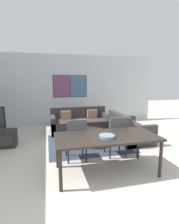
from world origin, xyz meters
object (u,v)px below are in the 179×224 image
dining_table (106,139)px  fruit_bowl (107,136)px  sofa_side (128,131)px  dining_chair_centre (117,134)px  coffee_table (88,134)px  sofa_main (80,123)px  dining_chair_left (76,137)px

dining_table → fruit_bowl: fruit_bowl is taller
sofa_side → dining_chair_centre: bearing=141.6°
coffee_table → dining_table: dining_table is taller
sofa_main → dining_chair_centre: dining_chair_centre is taller
sofa_side → dining_chair_left: bearing=119.5°
dining_chair_centre → sofa_main: bearing=100.9°
dining_chair_left → dining_chair_centre: (0.96, 0.01, 0.00)m
dining_table → fruit_bowl: bearing=-106.5°
fruit_bowl → coffee_table: bearing=87.8°
coffee_table → dining_chair_centre: (0.45, -1.00, 0.27)m
sofa_side → fruit_bowl: bearing=143.6°
sofa_main → dining_chair_left: 2.39m
sofa_side → coffee_table: (-1.22, 0.02, 0.00)m
sofa_main → fruit_bowl: size_ratio=6.88×
dining_table → fruit_bowl: (-0.04, -0.12, 0.10)m
coffee_table → fruit_bowl: (-0.07, -1.77, 0.50)m
coffee_table → dining_table: bearing=-91.2°
coffee_table → dining_chair_left: bearing=-117.1°
dining_chair_left → fruit_bowl: 0.92m
sofa_main → coffee_table: size_ratio=2.04×
sofa_main → sofa_side: (1.22, -1.34, -0.00)m
sofa_main → fruit_bowl: 3.13m
dining_chair_left → dining_chair_centre: bearing=0.4°
coffee_table → dining_chair_left: size_ratio=1.03×
coffee_table → fruit_bowl: fruit_bowl is taller
dining_table → dining_chair_centre: 0.82m
dining_chair_centre → fruit_bowl: 0.96m
dining_table → sofa_side: bearing=52.4°
sofa_main → sofa_side: bearing=-47.7°
sofa_side → dining_table: bearing=142.4°
dining_chair_centre → fruit_bowl: bearing=-123.8°
fruit_bowl → sofa_main: bearing=88.7°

